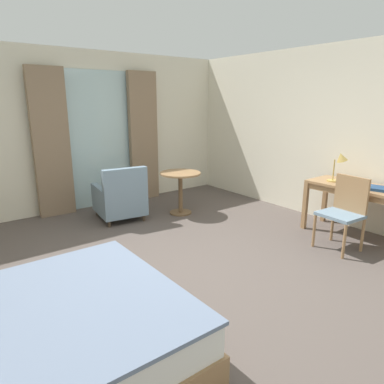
# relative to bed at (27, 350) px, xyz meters

# --- Properties ---
(ground) EXTENTS (6.36, 6.64, 0.10)m
(ground) POSITION_rel_bed_xyz_m (1.74, 0.68, -0.32)
(ground) COLOR #564C47
(wall_back) EXTENTS (5.96, 0.12, 2.66)m
(wall_back) POSITION_rel_bed_xyz_m (1.74, 3.74, 1.06)
(wall_back) COLOR silver
(wall_back) RESTS_ON ground
(wall_right) EXTENTS (0.12, 6.24, 2.66)m
(wall_right) POSITION_rel_bed_xyz_m (4.66, 0.68, 1.06)
(wall_right) COLOR silver
(wall_right) RESTS_ON ground
(balcony_glass_door) EXTENTS (1.23, 0.02, 2.34)m
(balcony_glass_door) POSITION_rel_bed_xyz_m (2.10, 3.66, 0.90)
(balcony_glass_door) COLOR silver
(balcony_glass_door) RESTS_ON ground
(curtain_panel_left) EXTENTS (0.57, 0.10, 2.35)m
(curtain_panel_left) POSITION_rel_bed_xyz_m (1.27, 3.56, 0.91)
(curtain_panel_left) COLOR #897056
(curtain_panel_left) RESTS_ON ground
(curtain_panel_right) EXTENTS (0.56, 0.10, 2.35)m
(curtain_panel_right) POSITION_rel_bed_xyz_m (2.94, 3.56, 0.91)
(curtain_panel_right) COLOR #897056
(curtain_panel_right) RESTS_ON ground
(bed) EXTENTS (1.99, 1.69, 0.99)m
(bed) POSITION_rel_bed_xyz_m (0.00, 0.00, 0.00)
(bed) COLOR #9E754C
(bed) RESTS_ON ground
(writing_desk) EXTENTS (0.60, 1.44, 0.74)m
(writing_desk) POSITION_rel_bed_xyz_m (4.24, -0.01, 0.38)
(writing_desk) COLOR #9E754C
(writing_desk) RESTS_ON ground
(desk_chair) EXTENTS (0.45, 0.50, 0.93)m
(desk_chair) POSITION_rel_bed_xyz_m (3.75, -0.04, 0.26)
(desk_chair) COLOR gray
(desk_chair) RESTS_ON ground
(desk_lamp) EXTENTS (0.24, 0.22, 0.43)m
(desk_lamp) POSITION_rel_bed_xyz_m (4.25, 0.37, 0.76)
(desk_lamp) COLOR tan
(desk_lamp) RESTS_ON writing_desk
(closed_book) EXTENTS (0.34, 0.38, 0.04)m
(closed_book) POSITION_rel_bed_xyz_m (4.19, -0.17, 0.48)
(closed_book) COLOR navy
(closed_book) RESTS_ON writing_desk
(armchair_by_window) EXTENTS (0.77, 0.85, 0.87)m
(armchair_by_window) POSITION_rel_bed_xyz_m (2.00, 2.71, 0.07)
(armchair_by_window) COLOR gray
(armchair_by_window) RESTS_ON ground
(round_cafe_table) EXTENTS (0.67, 0.67, 0.70)m
(round_cafe_table) POSITION_rel_bed_xyz_m (2.93, 2.37, 0.25)
(round_cafe_table) COLOR #9E754C
(round_cafe_table) RESTS_ON ground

